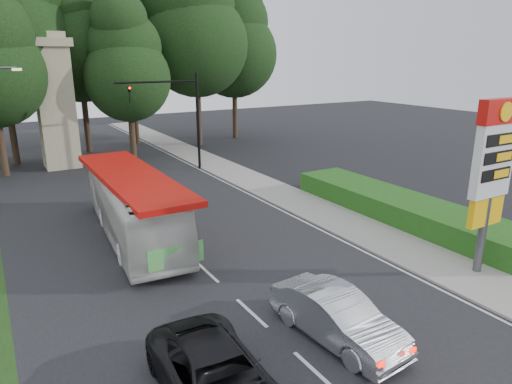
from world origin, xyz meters
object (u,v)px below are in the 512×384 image
monument (55,101)px  suv_charcoal (217,379)px  gas_station_pylon (493,164)px  traffic_signal_mast (181,108)px  transit_bus (133,206)px  sedan_silver (337,317)px

monument → suv_charcoal: size_ratio=1.93×
gas_station_pylon → suv_charcoal: 12.62m
suv_charcoal → traffic_signal_mast: bearing=72.8°
gas_station_pylon → suv_charcoal: bearing=-174.4°
transit_bus → gas_station_pylon: bearing=-41.1°
monument → sedan_silver: bearing=-83.0°
monument → suv_charcoal: (-0.80, -29.18, -4.38)m
gas_station_pylon → sedan_silver: gas_station_pylon is taller
traffic_signal_mast → suv_charcoal: traffic_signal_mast is taller
gas_station_pylon → sedan_silver: bearing=-176.0°
gas_station_pylon → transit_bus: size_ratio=0.62×
gas_station_pylon → transit_bus: (-10.53, 10.77, -2.90)m
gas_station_pylon → traffic_signal_mast: traffic_signal_mast is taller
sedan_silver → suv_charcoal: bearing=-176.7°
monument → transit_bus: (0.67, -17.23, -3.56)m
sedan_silver → suv_charcoal: 4.35m
transit_bus → suv_charcoal: (-1.47, -11.94, -0.82)m
transit_bus → traffic_signal_mast: bearing=62.6°
transit_bus → monument: bearing=96.8°
gas_station_pylon → transit_bus: gas_station_pylon is taller
traffic_signal_mast → monument: bearing=142.0°
gas_station_pylon → traffic_signal_mast: (-3.52, 22.00, 0.22)m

